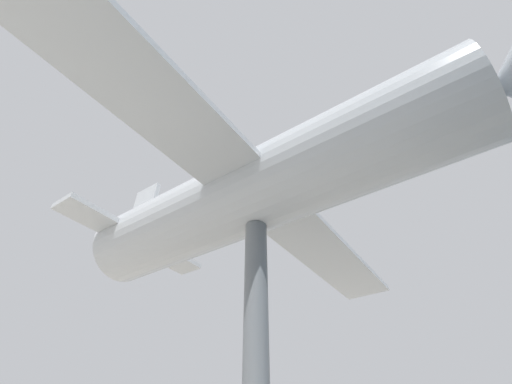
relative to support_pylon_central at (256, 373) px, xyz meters
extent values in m
cylinder|color=slate|center=(0.00, 0.00, 0.00)|extent=(0.53, 0.53, 6.59)
cylinder|color=#B2B7BC|center=(0.00, 0.00, 4.39)|extent=(2.31, 11.21, 2.19)
cube|color=#B2B7BC|center=(0.00, 0.00, 4.39)|extent=(16.92, 1.96, 0.18)
cube|color=#B2B7BC|center=(0.05, -4.92, 4.56)|extent=(5.42, 1.06, 0.18)
cube|color=#B2B7BC|center=(0.05, -4.92, 5.69)|extent=(0.19, 1.10, 2.16)
camera|label=1|loc=(5.88, 4.17, -1.37)|focal=24.00mm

